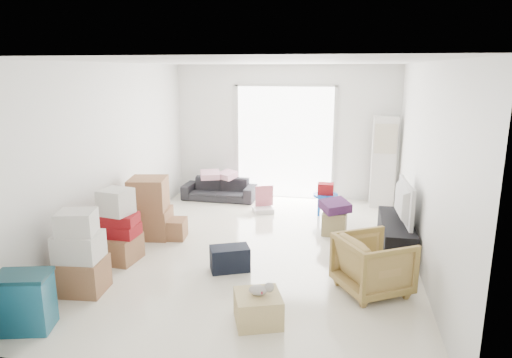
{
  "coord_description": "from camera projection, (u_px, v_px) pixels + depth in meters",
  "views": [
    {
      "loc": [
        1.22,
        -6.19,
        2.6
      ],
      "look_at": [
        -0.05,
        0.2,
        1.03
      ],
      "focal_mm": 32.0,
      "sensor_mm": 36.0,
      "label": 1
    }
  ],
  "objects": [
    {
      "name": "duffel_bag",
      "position": [
        230.0,
        259.0,
        6.04
      ],
      "size": [
        0.58,
        0.48,
        0.32
      ],
      "primitive_type": "cube",
      "rotation": [
        0.0,
        0.0,
        0.42
      ],
      "color": "black",
      "rests_on": "room_shell"
    },
    {
      "name": "sliding_door",
      "position": [
        285.0,
        138.0,
        9.29
      ],
      "size": [
        2.1,
        0.04,
        2.33
      ],
      "color": "white",
      "rests_on": "room_shell"
    },
    {
      "name": "storage_bins",
      "position": [
        25.0,
        302.0,
        4.62
      ],
      "size": [
        0.61,
        0.49,
        0.61
      ],
      "rotation": [
        0.0,
        0.0,
        0.26
      ],
      "color": "#14516A",
      "rests_on": "room_shell"
    },
    {
      "name": "box_stack_b",
      "position": [
        118.0,
        230.0,
        6.27
      ],
      "size": [
        0.56,
        0.55,
        1.03
      ],
      "rotation": [
        0.0,
        0.0,
        -0.1
      ],
      "color": "#8C5D3F",
      "rests_on": "room_shell"
    },
    {
      "name": "armchair",
      "position": [
        373.0,
        262.0,
        5.4
      ],
      "size": [
        0.98,
        1.0,
        0.77
      ],
      "primitive_type": "imported",
      "rotation": [
        0.0,
        0.0,
        2.11
      ],
      "color": "tan",
      "rests_on": "room_shell"
    },
    {
      "name": "pillow_left",
      "position": [
        210.0,
        169.0,
        9.22
      ],
      "size": [
        0.43,
        0.39,
        0.11
      ],
      "primitive_type": "cube",
      "rotation": [
        0.0,
        0.0,
        0.37
      ],
      "color": "#DEA2B9",
      "rests_on": "sofa"
    },
    {
      "name": "plush_bunny",
      "position": [
        261.0,
        289.0,
        4.74
      ],
      "size": [
        0.26,
        0.15,
        0.13
      ],
      "rotation": [
        0.0,
        0.0,
        -0.16
      ],
      "color": "#B2ADA8",
      "rests_on": "wood_crate"
    },
    {
      "name": "box_stack_c",
      "position": [
        149.0,
        209.0,
        7.18
      ],
      "size": [
        0.69,
        0.64,
        0.96
      ],
      "rotation": [
        0.0,
        0.0,
        0.14
      ],
      "color": "#8C5D3F",
      "rests_on": "room_shell"
    },
    {
      "name": "television",
      "position": [
        397.0,
        216.0,
        6.55
      ],
      "size": [
        0.64,
        1.04,
        0.13
      ],
      "primitive_type": "imported",
      "rotation": [
        0.0,
        0.0,
        1.63
      ],
      "color": "black",
      "rests_on": "tv_console"
    },
    {
      "name": "wood_crate",
      "position": [
        258.0,
        308.0,
        4.79
      ],
      "size": [
        0.6,
        0.6,
        0.31
      ],
      "primitive_type": "cube",
      "rotation": [
        0.0,
        0.0,
        0.35
      ],
      "color": "#D3B97A",
      "rests_on": "room_shell"
    },
    {
      "name": "pillow_right",
      "position": [
        228.0,
        169.0,
        9.2
      ],
      "size": [
        0.44,
        0.42,
        0.12
      ],
      "primitive_type": "cube",
      "rotation": [
        0.0,
        0.0,
        -0.62
      ],
      "color": "#DEA2B9",
      "rests_on": "sofa"
    },
    {
      "name": "loose_box",
      "position": [
        174.0,
        229.0,
        7.19
      ],
      "size": [
        0.41,
        0.41,
        0.31
      ],
      "primitive_type": "cube",
      "rotation": [
        0.0,
        0.0,
        0.12
      ],
      "color": "#8C5D3F",
      "rests_on": "room_shell"
    },
    {
      "name": "kids_table",
      "position": [
        326.0,
        193.0,
        8.3
      ],
      "size": [
        0.45,
        0.45,
        0.59
      ],
      "rotation": [
        0.0,
        0.0,
        -0.12
      ],
      "color": "blue",
      "rests_on": "room_shell"
    },
    {
      "name": "room_shell",
      "position": [
        257.0,
        160.0,
        6.43
      ],
      "size": [
        4.98,
        6.48,
        3.18
      ],
      "color": "white",
      "rests_on": "ground"
    },
    {
      "name": "box_stack_a",
      "position": [
        80.0,
        256.0,
        5.38
      ],
      "size": [
        0.59,
        0.51,
        1.01
      ],
      "rotation": [
        0.0,
        0.0,
        0.1
      ],
      "color": "#8C5D3F",
      "rests_on": "room_shell"
    },
    {
      "name": "blanket",
      "position": [
        335.0,
        208.0,
        7.3
      ],
      "size": [
        0.55,
        0.55,
        0.14
      ],
      "primitive_type": "cube",
      "rotation": [
        0.0,
        0.0,
        0.47
      ],
      "color": "#4A1F4E",
      "rests_on": "ottoman"
    },
    {
      "name": "ac_tower",
      "position": [
        383.0,
        162.0,
        8.7
      ],
      "size": [
        0.45,
        0.3,
        1.75
      ],
      "primitive_type": "cube",
      "color": "silver",
      "rests_on": "room_shell"
    },
    {
      "name": "sofa",
      "position": [
        219.0,
        186.0,
        9.3
      ],
      "size": [
        1.49,
        0.46,
        0.58
      ],
      "primitive_type": "imported",
      "rotation": [
        0.0,
        0.0,
        -0.02
      ],
      "color": "black",
      "rests_on": "room_shell"
    },
    {
      "name": "tv_console",
      "position": [
        396.0,
        236.0,
        6.62
      ],
      "size": [
        0.43,
        1.43,
        0.48
      ],
      "primitive_type": "cube",
      "color": "black",
      "rests_on": "room_shell"
    },
    {
      "name": "toy_walker",
      "position": [
        263.0,
        205.0,
        8.53
      ],
      "size": [
        0.46,
        0.44,
        0.48
      ],
      "rotation": [
        0.0,
        0.0,
        0.43
      ],
      "color": "silver",
      "rests_on": "room_shell"
    },
    {
      "name": "ottoman",
      "position": [
        334.0,
        223.0,
        7.36
      ],
      "size": [
        0.4,
        0.4,
        0.37
      ],
      "primitive_type": "cube",
      "rotation": [
        0.0,
        0.0,
        -0.09
      ],
      "color": "#948556",
      "rests_on": "room_shell"
    }
  ]
}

